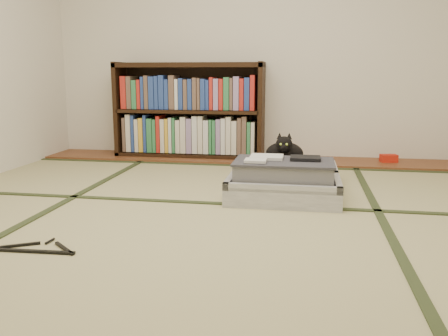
# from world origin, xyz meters

# --- Properties ---
(floor) EXTENTS (4.50, 4.50, 0.00)m
(floor) POSITION_xyz_m (0.00, 0.00, 0.00)
(floor) COLOR tan
(floor) RESTS_ON ground
(wood_strip) EXTENTS (4.00, 0.50, 0.02)m
(wood_strip) POSITION_xyz_m (0.00, 2.00, 0.01)
(wood_strip) COLOR brown
(wood_strip) RESTS_ON ground
(red_item) EXTENTS (0.16, 0.12, 0.07)m
(red_item) POSITION_xyz_m (1.32, 2.03, 0.06)
(red_item) COLOR red
(red_item) RESTS_ON wood_strip
(tatami_borders) EXTENTS (4.00, 4.50, 0.01)m
(tatami_borders) POSITION_xyz_m (0.00, 0.49, 0.00)
(tatami_borders) COLOR #2D381E
(tatami_borders) RESTS_ON ground
(bookcase) EXTENTS (1.47, 0.34, 0.95)m
(bookcase) POSITION_xyz_m (-0.59, 2.07, 0.45)
(bookcase) COLOR black
(bookcase) RESTS_ON wood_strip
(suitcase) EXTENTS (0.74, 0.99, 0.29)m
(suitcase) POSITION_xyz_m (0.41, 0.77, 0.10)
(suitcase) COLOR silver
(suitcase) RESTS_ON floor
(cat) EXTENTS (0.33, 0.33, 0.27)m
(cat) POSITION_xyz_m (0.39, 1.06, 0.24)
(cat) COLOR black
(cat) RESTS_ON suitcase
(cable_coil) EXTENTS (0.10, 0.10, 0.02)m
(cable_coil) POSITION_xyz_m (0.58, 1.10, 0.15)
(cable_coil) COLOR white
(cable_coil) RESTS_ON suitcase
(hanger) EXTENTS (0.41, 0.20, 0.01)m
(hanger) POSITION_xyz_m (-0.70, -0.55, 0.01)
(hanger) COLOR black
(hanger) RESTS_ON floor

